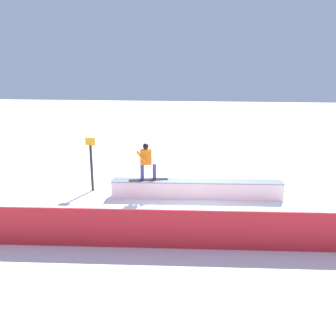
{
  "coord_description": "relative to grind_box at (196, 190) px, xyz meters",
  "views": [
    {
      "loc": [
        -1.0,
        12.3,
        4.31
      ],
      "look_at": [
        0.9,
        1.11,
        1.4
      ],
      "focal_mm": 36.74,
      "sensor_mm": 36.0,
      "label": 1
    }
  ],
  "objects": [
    {
      "name": "trail_marker",
      "position": [
        4.18,
        -0.16,
        0.84
      ],
      "size": [
        0.4,
        0.1,
        2.14
      ],
      "color": "#262628",
      "rests_on": "ground_plane"
    },
    {
      "name": "snowboarder",
      "position": [
        1.85,
        0.24,
        1.12
      ],
      "size": [
        1.47,
        0.78,
        1.4
      ],
      "color": "black",
      "rests_on": "grind_box"
    },
    {
      "name": "ground_plane",
      "position": [
        0.0,
        0.0,
        -0.3
      ],
      "size": [
        120.0,
        120.0,
        0.0
      ],
      "primitive_type": "plane",
      "color": "white"
    },
    {
      "name": "safety_fence",
      "position": [
        0.0,
        4.1,
        0.23
      ],
      "size": [
        11.96,
        1.49,
        1.07
      ],
      "primitive_type": "cube",
      "rotation": [
        0.0,
        0.0,
        0.12
      ],
      "color": "red",
      "rests_on": "ground_plane"
    },
    {
      "name": "grind_box",
      "position": [
        0.0,
        0.0,
        0.0
      ],
      "size": [
        6.37,
        1.38,
        0.67
      ],
      "color": "white",
      "rests_on": "ground_plane"
    }
  ]
}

